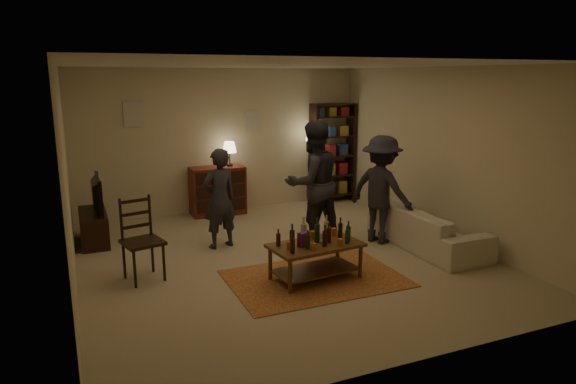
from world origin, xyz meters
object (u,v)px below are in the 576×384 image
tv_stand (93,219)px  person_left (219,199)px  coffee_table (316,248)px  person_right (313,183)px  floor_lamp (315,139)px  person_by_sofa (381,190)px  dresser (218,189)px  sofa (427,228)px  dining_chair (140,236)px  bookshelf (332,152)px

tv_stand → person_left: bearing=-28.7°
coffee_table → person_right: (0.60, 1.34, 0.54)m
tv_stand → floor_lamp: size_ratio=0.66×
person_by_sofa → person_left: bearing=49.3°
person_by_sofa → coffee_table: bearing=97.7°
coffee_table → tv_stand: (-2.53, 2.67, -0.04)m
dresser → tv_stand: bearing=-157.9°
tv_stand → sofa: size_ratio=0.51×
coffee_table → dining_chair: dining_chair is taller
dining_chair → dresser: 3.21m
bookshelf → floor_lamp: bookshelf is taller
dining_chair → person_left: size_ratio=0.71×
sofa → person_right: bearing=60.3°
floor_lamp → coffee_table: bearing=-115.6°
tv_stand → bookshelf: (4.69, 0.98, 0.65)m
person_right → dresser: bearing=-75.0°
person_right → person_by_sofa: size_ratio=1.14×
bookshelf → floor_lamp: size_ratio=1.27×
tv_stand → sofa: (4.64, -2.20, -0.08)m
person_left → bookshelf: bearing=-160.6°
tv_stand → person_left: (1.76, -0.96, 0.38)m
bookshelf → person_left: 3.53m
tv_stand → bookshelf: bearing=11.8°
floor_lamp → person_right: size_ratio=0.83×
bookshelf → person_left: (-2.93, -1.94, -0.27)m
person_left → person_by_sofa: (2.38, -0.72, 0.08)m
tv_stand → person_right: size_ratio=0.55×
dining_chair → dresser: dresser is taller
coffee_table → person_by_sofa: size_ratio=0.73×
person_right → bookshelf: bearing=-130.3°
floor_lamp → person_by_sofa: 2.59m
coffee_table → tv_stand: tv_stand is taller
tv_stand → person_left: 2.04m
coffee_table → person_right: size_ratio=0.64×
coffee_table → bookshelf: 4.29m
person_left → dining_chair: bearing=18.1°
sofa → dresser: bearing=37.5°
person_right → person_by_sofa: (1.01, -0.35, -0.12)m
dresser → person_left: person_left is taller
dining_chair → tv_stand: bearing=92.2°
dresser → dining_chair: bearing=-123.3°
tv_stand → dresser: (2.25, 0.91, 0.09)m
tv_stand → dresser: bearing=22.1°
sofa → floor_lamp: bearing=7.8°
dresser → person_right: 2.46m
dresser → person_left: 1.96m
coffee_table → dining_chair: 2.24m
floor_lamp → sofa: 3.25m
dining_chair → dresser: bearing=43.3°
person_left → floor_lamp: bearing=-157.8°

